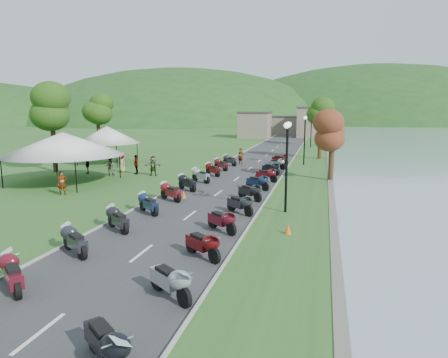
# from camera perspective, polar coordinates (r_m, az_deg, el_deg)

# --- Properties ---
(road) EXTENTS (7.00, 120.00, 0.02)m
(road) POSITION_cam_1_polar(r_m,az_deg,el_deg) (44.96, 5.06, 2.56)
(road) COLOR #37373A
(road) RESTS_ON ground
(hills_backdrop) EXTENTS (360.00, 120.00, 76.00)m
(hills_backdrop) POSITION_cam_1_polar(r_m,az_deg,el_deg) (204.25, 12.24, 8.08)
(hills_backdrop) COLOR #285621
(hills_backdrop) RESTS_ON ground
(far_building) EXTENTS (18.00, 16.00, 5.00)m
(far_building) POSITION_cam_1_polar(r_m,az_deg,el_deg) (89.56, 8.40, 7.74)
(far_building) COLOR gray
(far_building) RESTS_ON ground
(moto_row_left) EXTENTS (2.60, 42.09, 1.10)m
(moto_row_left) POSITION_cam_1_polar(r_m,az_deg,el_deg) (22.63, -10.92, -3.52)
(moto_row_left) COLOR #331411
(moto_row_left) RESTS_ON ground
(moto_row_right) EXTENTS (2.60, 37.09, 1.10)m
(moto_row_right) POSITION_cam_1_polar(r_m,az_deg,el_deg) (25.55, 3.69, -1.82)
(moto_row_right) COLOR #331411
(moto_row_right) RESTS_ON ground
(vendor_tent_main) EXTENTS (6.18, 6.18, 4.00)m
(vendor_tent_main) POSITION_cam_1_polar(r_m,az_deg,el_deg) (33.67, -21.87, 2.83)
(vendor_tent_main) COLOR silver
(vendor_tent_main) RESTS_ON ground
(vendor_tent_side) EXTENTS (4.53, 4.53, 4.00)m
(vendor_tent_side) POSITION_cam_1_polar(r_m,az_deg,el_deg) (44.33, -16.27, 4.68)
(vendor_tent_side) COLOR silver
(vendor_tent_side) RESTS_ON ground
(tree_park_left) EXTENTS (3.60, 3.60, 9.99)m
(tree_park_left) POSITION_cam_1_polar(r_m,az_deg,el_deg) (40.10, -23.36, 8.05)
(tree_park_left) COLOR #2D5B16
(tree_park_left) RESTS_ON ground
(tree_lakeside) EXTENTS (2.32, 2.32, 6.43)m
(tree_lakeside) POSITION_cam_1_polar(r_m,az_deg,el_deg) (33.53, 15.20, 5.26)
(tree_lakeside) COLOR #2D5B16
(tree_lakeside) RESTS_ON ground
(pedestrian_a) EXTENTS (0.74, 0.72, 1.65)m
(pedestrian_a) POSITION_cam_1_polar(r_m,az_deg,el_deg) (29.22, -22.00, -2.14)
(pedestrian_a) COLOR slate
(pedestrian_a) RESTS_ON ground
(pedestrian_b) EXTENTS (0.84, 0.62, 1.55)m
(pedestrian_b) POSITION_cam_1_polar(r_m,az_deg,el_deg) (36.68, -15.90, 0.53)
(pedestrian_b) COLOR slate
(pedestrian_b) RESTS_ON ground
(pedestrian_c) EXTENTS (1.09, 1.28, 1.87)m
(pedestrian_c) POSITION_cam_1_polar(r_m,az_deg,el_deg) (38.19, -18.96, 0.73)
(pedestrian_c) COLOR slate
(pedestrian_c) RESTS_ON ground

